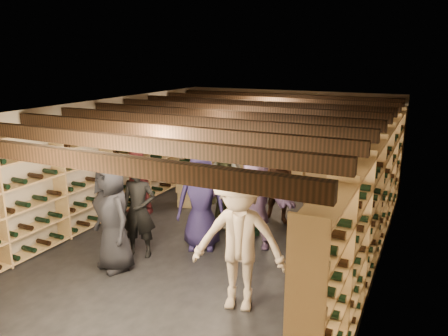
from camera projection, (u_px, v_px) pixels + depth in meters
ground at (221, 238)px, 8.03m from camera, size 8.00×8.00×0.00m
walls at (220, 175)px, 7.73m from camera, size 5.52×8.02×2.40m
ceiling at (220, 107)px, 7.42m from camera, size 5.50×8.00×0.01m
ceiling_joists at (220, 115)px, 7.46m from camera, size 5.40×7.12×0.18m
wine_rack_left at (107, 166)px, 8.84m from camera, size 0.32×7.50×2.15m
wine_rack_right at (371, 202)px, 6.67m from camera, size 0.32×7.50×2.15m
wine_rack_back at (287, 143)px, 11.09m from camera, size 4.70×0.30×2.15m
crate_stack_left at (190, 187)px, 9.64m from camera, size 0.57×0.45×0.85m
crate_stack_right at (317, 205)px, 8.99m from camera, size 0.52×0.36×0.51m
crate_loose at (346, 200)px, 9.85m from camera, size 0.57×0.45×0.17m
person_0 at (113, 216)px, 6.69m from camera, size 0.99×0.84×1.73m
person_1 at (139, 210)px, 7.14m from camera, size 0.67×0.54×1.59m
person_2 at (226, 193)px, 7.76m from camera, size 0.88×0.70×1.75m
person_3 at (239, 240)px, 5.60m from camera, size 1.35×0.95×1.91m
person_4 at (342, 221)px, 6.79m from camera, size 0.90×0.41×1.51m
person_5 at (138, 174)px, 9.17m from camera, size 1.57×0.56×1.67m
person_6 at (201, 201)px, 7.44m from camera, size 0.97×0.82×1.69m
person_7 at (232, 179)px, 9.02m from camera, size 0.66×0.55×1.53m
person_8 at (279, 185)px, 8.58m from camera, size 0.80×0.64×1.57m
person_9 at (222, 181)px, 8.31m from camera, size 1.32×0.93×1.86m
person_10 at (251, 194)px, 8.08m from camera, size 0.96×0.61×1.52m
person_11 at (254, 201)px, 7.52m from camera, size 1.54×0.56×1.64m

